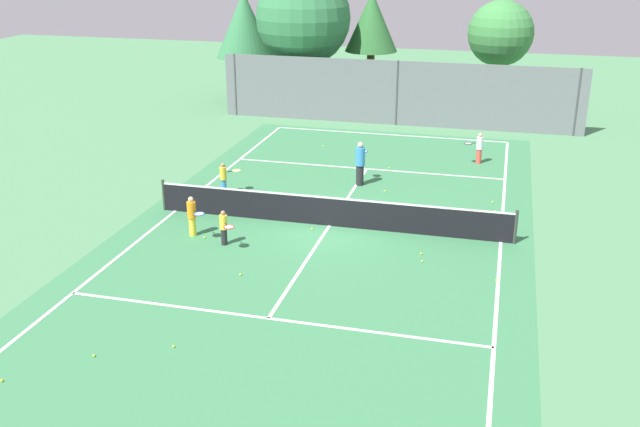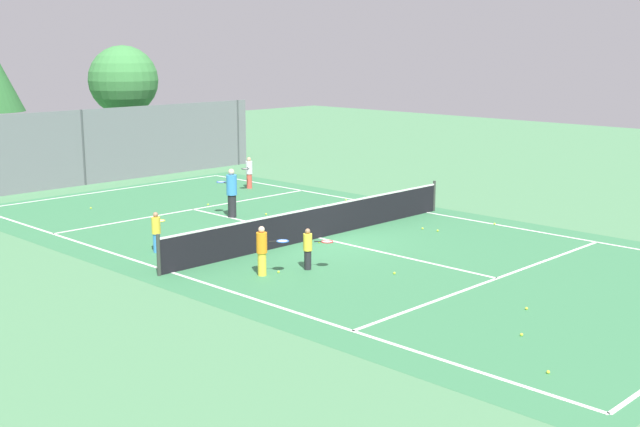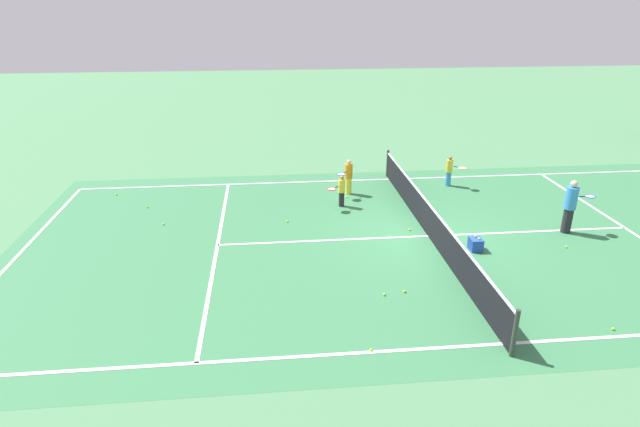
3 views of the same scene
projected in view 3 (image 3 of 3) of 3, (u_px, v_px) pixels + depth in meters
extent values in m
plane|color=#4C8456|center=(428.00, 236.00, 16.36)|extent=(80.00, 80.00, 0.00)
cube|color=#387A4C|center=(428.00, 236.00, 16.36)|extent=(13.00, 25.00, 0.00)
cube|color=white|center=(389.00, 179.00, 21.42)|extent=(0.10, 24.00, 0.01)
cube|color=white|center=(503.00, 344.00, 11.29)|extent=(0.10, 24.00, 0.01)
cube|color=white|center=(20.00, 254.00, 15.25)|extent=(11.00, 0.10, 0.01)
cube|color=white|center=(218.00, 245.00, 15.77)|extent=(11.00, 0.10, 0.01)
cube|color=white|center=(625.00, 228.00, 16.95)|extent=(11.00, 0.10, 0.01)
cube|color=white|center=(428.00, 236.00, 16.36)|extent=(0.10, 12.80, 0.01)
cylinder|color=#333833|center=(388.00, 163.00, 21.58)|extent=(0.10, 0.10, 1.10)
cylinder|color=#333833|center=(515.00, 333.00, 10.72)|extent=(0.10, 0.10, 1.10)
cube|color=black|center=(430.00, 222.00, 16.18)|extent=(11.80, 0.03, 0.95)
cube|color=white|center=(431.00, 207.00, 15.99)|extent=(11.80, 0.04, 0.05)
cylinder|color=#388CD8|center=(448.00, 179.00, 20.62)|extent=(0.20, 0.20, 0.55)
cylinder|color=yellow|center=(450.00, 166.00, 20.42)|extent=(0.25, 0.25, 0.48)
sphere|color=#A37556|center=(450.00, 158.00, 20.30)|extent=(0.15, 0.15, 0.15)
cylinder|color=black|center=(456.00, 167.00, 20.25)|extent=(0.16, 0.16, 0.03)
torus|color=yellow|center=(462.00, 168.00, 20.10)|extent=(0.47, 0.47, 0.03)
cylinder|color=silver|center=(462.00, 168.00, 20.10)|extent=(0.39, 0.39, 0.00)
cylinder|color=#232328|center=(341.00, 199.00, 18.61)|extent=(0.19, 0.19, 0.52)
cylinder|color=yellow|center=(342.00, 186.00, 18.42)|extent=(0.24, 0.24, 0.46)
sphere|color=#A37556|center=(342.00, 178.00, 18.31)|extent=(0.14, 0.14, 0.14)
cylinder|color=black|center=(336.00, 187.00, 18.23)|extent=(0.15, 0.17, 0.03)
torus|color=red|center=(332.00, 189.00, 18.07)|extent=(0.47, 0.47, 0.03)
cylinder|color=silver|center=(332.00, 189.00, 18.07)|extent=(0.39, 0.39, 0.00)
cylinder|color=yellow|center=(348.00, 186.00, 19.77)|extent=(0.22, 0.22, 0.61)
cylinder|color=orange|center=(349.00, 171.00, 19.55)|extent=(0.28, 0.28, 0.53)
sphere|color=beige|center=(349.00, 162.00, 19.42)|extent=(0.17, 0.17, 0.17)
cylinder|color=black|center=(345.00, 172.00, 19.32)|extent=(0.17, 0.15, 0.03)
torus|color=blue|center=(341.00, 174.00, 19.13)|extent=(0.46, 0.46, 0.03)
cylinder|color=silver|center=(341.00, 174.00, 19.13)|extent=(0.39, 0.39, 0.00)
cylinder|color=#232328|center=(567.00, 220.00, 16.50)|extent=(0.29, 0.29, 0.79)
cylinder|color=#388CD8|center=(571.00, 198.00, 16.22)|extent=(0.36, 0.36, 0.69)
sphere|color=beige|center=(574.00, 184.00, 16.04)|extent=(0.21, 0.21, 0.21)
cylinder|color=black|center=(582.00, 197.00, 16.23)|extent=(0.03, 0.20, 0.03)
torus|color=blue|center=(590.00, 196.00, 16.25)|extent=(0.33, 0.33, 0.03)
cylinder|color=silver|center=(590.00, 196.00, 16.25)|extent=(0.28, 0.28, 0.00)
cube|color=blue|center=(476.00, 244.00, 15.42)|extent=(0.41, 0.34, 0.36)
sphere|color=#CCE533|center=(475.00, 236.00, 15.41)|extent=(0.07, 0.07, 0.07)
sphere|color=#CCE533|center=(479.00, 239.00, 15.27)|extent=(0.07, 0.07, 0.07)
sphere|color=#CCE533|center=(613.00, 329.00, 11.76)|extent=(0.07, 0.07, 0.07)
sphere|color=#CCE533|center=(147.00, 207.00, 18.54)|extent=(0.07, 0.07, 0.07)
sphere|color=#CCE533|center=(566.00, 247.00, 15.60)|extent=(0.07, 0.07, 0.07)
sphere|color=#CCE533|center=(287.00, 221.00, 17.36)|extent=(0.07, 0.07, 0.07)
sphere|color=#CCE533|center=(384.00, 294.00, 13.11)|extent=(0.07, 0.07, 0.07)
sphere|color=#CCE533|center=(346.00, 197.00, 19.45)|extent=(0.07, 0.07, 0.07)
sphere|color=#CCE533|center=(409.00, 230.00, 16.74)|extent=(0.07, 0.07, 0.07)
sphere|color=#CCE533|center=(163.00, 224.00, 17.16)|extent=(0.07, 0.07, 0.07)
sphere|color=#CCE533|center=(116.00, 195.00, 19.69)|extent=(0.07, 0.07, 0.07)
sphere|color=#CCE533|center=(405.00, 291.00, 13.25)|extent=(0.07, 0.07, 0.07)
sphere|color=#CCE533|center=(371.00, 350.00, 11.06)|extent=(0.07, 0.07, 0.07)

